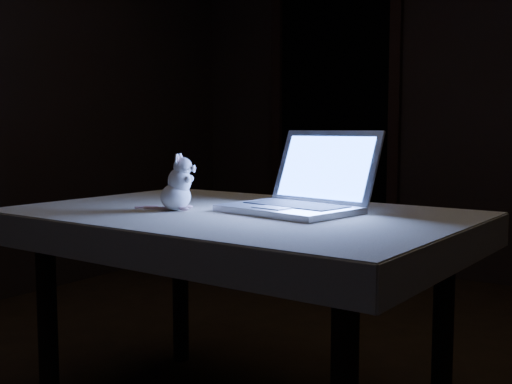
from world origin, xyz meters
The scene contains 6 objects.
back_wall centered at (0.00, 2.50, 1.30)m, with size 4.50×0.04×2.60m, color black.
doorway centered at (-1.10, 2.50, 1.06)m, with size 1.06×0.36×2.13m, color black, non-canonical shape.
table centered at (-0.12, -0.09, 0.37)m, with size 1.38×0.89×0.74m, color black, non-canonical shape.
tablecloth centered at (-0.22, -0.10, 0.69)m, with size 1.49×0.99×0.11m, color beige, non-canonical shape.
laptop centered at (0.03, -0.03, 0.89)m, with size 0.42×0.37×0.29m, color silver, non-canonical shape.
plush_mouse centered at (-0.31, -0.20, 0.84)m, with size 0.14×0.14×0.19m, color white, non-canonical shape.
Camera 1 is at (1.12, -1.83, 1.02)m, focal length 45.00 mm.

